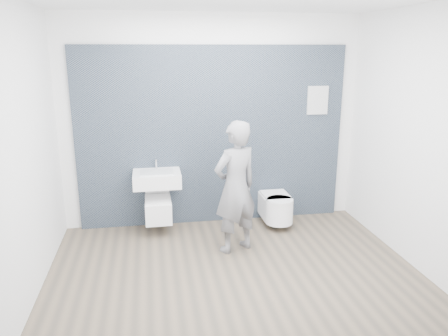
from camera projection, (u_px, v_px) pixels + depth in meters
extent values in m
plane|color=brown|center=(233.00, 270.00, 4.80)|extent=(4.00, 4.00, 0.00)
plane|color=silver|center=(213.00, 122.00, 5.85)|extent=(4.00, 0.00, 4.00)
plane|color=silver|center=(276.00, 192.00, 3.00)|extent=(4.00, 0.00, 4.00)
plane|color=silver|center=(26.00, 153.00, 4.10)|extent=(0.00, 3.00, 3.00)
plane|color=silver|center=(414.00, 139.00, 4.76)|extent=(0.00, 3.00, 3.00)
cube|color=black|center=(214.00, 220.00, 6.20)|extent=(3.60, 0.06, 2.40)
cube|color=white|center=(157.00, 179.00, 5.63)|extent=(0.61, 0.46, 0.18)
cube|color=silver|center=(157.00, 173.00, 5.59)|extent=(0.42, 0.30, 0.03)
cylinder|color=silver|center=(156.00, 163.00, 5.75)|extent=(0.02, 0.02, 0.15)
cylinder|color=silver|center=(156.00, 159.00, 5.68)|extent=(0.02, 0.10, 0.02)
cylinder|color=silver|center=(157.00, 185.00, 5.87)|extent=(0.04, 0.04, 0.12)
cube|color=white|center=(158.00, 209.00, 5.73)|extent=(0.34, 0.49, 0.28)
cylinder|color=silver|center=(158.00, 201.00, 5.66)|extent=(0.24, 0.24, 0.03)
cube|color=white|center=(158.00, 199.00, 5.65)|extent=(0.32, 0.39, 0.02)
cube|color=white|center=(157.00, 183.00, 5.76)|extent=(0.32, 0.14, 0.34)
cube|color=silver|center=(158.00, 211.00, 5.96)|extent=(0.09, 0.06, 0.08)
cube|color=white|center=(275.00, 206.00, 6.03)|extent=(0.37, 0.43, 0.31)
cylinder|color=white|center=(279.00, 212.00, 5.83)|extent=(0.37, 0.37, 0.31)
cube|color=white|center=(276.00, 195.00, 5.96)|extent=(0.35, 0.41, 0.03)
cylinder|color=white|center=(280.00, 200.00, 5.76)|extent=(0.35, 0.35, 0.03)
cube|color=silver|center=(271.00, 209.00, 6.24)|extent=(0.10, 0.06, 0.08)
cube|color=white|center=(311.00, 215.00, 6.39)|extent=(0.29, 0.03, 0.38)
imported|color=slate|center=(236.00, 187.00, 5.08)|extent=(0.68, 0.58, 1.58)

